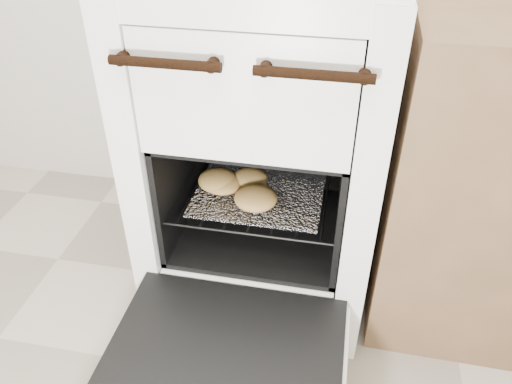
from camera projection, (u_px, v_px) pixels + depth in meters
stove at (266, 147)px, 1.45m from camera, size 0.64×0.71×0.97m
oven_door at (225, 356)px, 1.18m from camera, size 0.57×0.44×0.04m
oven_rack at (262, 188)px, 1.45m from camera, size 0.46×0.44×0.01m
foil_sheet at (260, 190)px, 1.43m from camera, size 0.36×0.32×0.01m
baked_rolls at (237, 185)px, 1.40m from camera, size 0.28×0.24×0.05m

